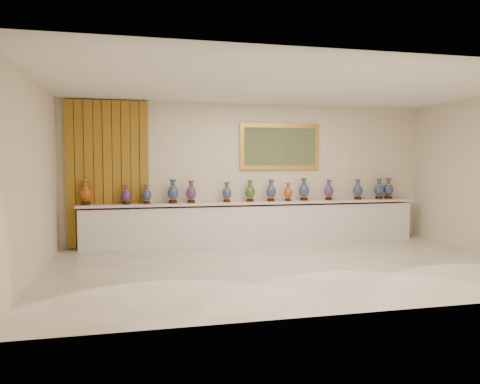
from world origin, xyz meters
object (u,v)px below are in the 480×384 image
at_px(counter, 255,223).
at_px(vase_1, 126,195).
at_px(vase_0, 86,194).
at_px(vase_2, 147,195).

xyz_separation_m(counter, vase_1, (-2.67, -0.04, 0.64)).
distance_m(vase_0, vase_2, 1.18).
height_order(counter, vase_2, vase_2).
distance_m(vase_0, vase_1, 0.78).
relative_size(counter, vase_0, 14.65).
xyz_separation_m(counter, vase_2, (-2.27, -0.04, 0.64)).
relative_size(counter, vase_1, 18.13).
bearing_deg(vase_0, vase_1, -4.56).
distance_m(counter, vase_2, 2.36).
xyz_separation_m(vase_1, vase_2, (0.40, 0.00, -0.00)).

